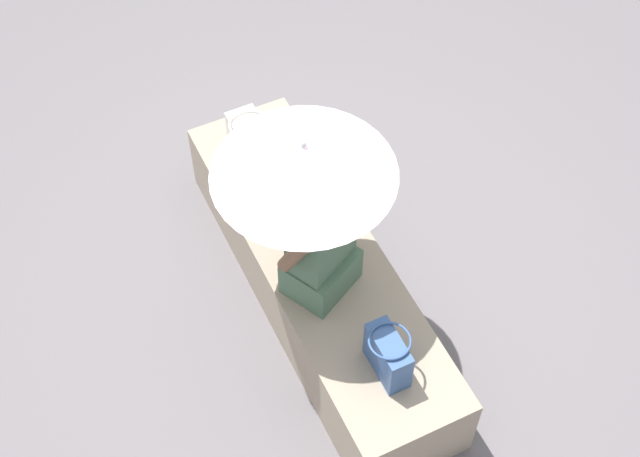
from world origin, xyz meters
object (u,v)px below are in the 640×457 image
at_px(parasol, 304,160).
at_px(shoulder_bag_spare, 250,141).
at_px(tote_bag_canvas, 387,355).
at_px(person_seated, 321,239).
at_px(handbag_black, 289,179).

bearing_deg(parasol, shoulder_bag_spare, -4.22).
height_order(parasol, tote_bag_canvas, parasol).
height_order(person_seated, parasol, parasol).
relative_size(handbag_black, shoulder_bag_spare, 1.00).
bearing_deg(handbag_black, tote_bag_canvas, 178.26).
bearing_deg(tote_bag_canvas, person_seated, 6.57).
relative_size(parasol, shoulder_bag_spare, 3.40).
relative_size(handbag_black, tote_bag_canvas, 1.09).
xyz_separation_m(tote_bag_canvas, shoulder_bag_spare, (1.53, 0.04, -0.00)).
bearing_deg(tote_bag_canvas, handbag_black, -1.74).
bearing_deg(person_seated, shoulder_bag_spare, -1.33).
bearing_deg(shoulder_bag_spare, parasol, 175.78).
height_order(person_seated, tote_bag_canvas, person_seated).
distance_m(parasol, tote_bag_canvas, 1.02).
bearing_deg(shoulder_bag_spare, tote_bag_canvas, -178.33).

